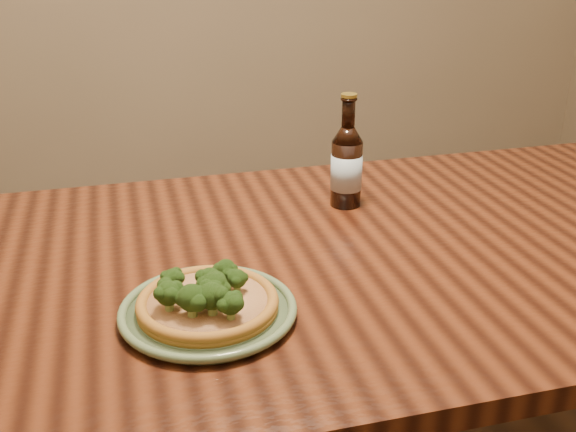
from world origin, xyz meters
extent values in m
cube|color=#471F0F|center=(0.00, 0.10, 0.73)|extent=(1.60, 0.90, 0.04)
cylinder|color=#471F0F|center=(-0.73, 0.48, 0.35)|extent=(0.07, 0.07, 0.71)
cylinder|color=#471F0F|center=(0.73, 0.48, 0.35)|extent=(0.07, 0.07, 0.71)
cylinder|color=#596E4B|center=(-0.35, -0.06, 0.76)|extent=(0.25, 0.25, 0.01)
torus|color=#596E4B|center=(-0.35, -0.06, 0.76)|extent=(0.27, 0.27, 0.01)
torus|color=#596E4B|center=(-0.35, -0.06, 0.76)|extent=(0.22, 0.22, 0.01)
cylinder|color=#9E6823|center=(-0.35, -0.06, 0.77)|extent=(0.21, 0.21, 0.01)
torus|color=#9E6823|center=(-0.35, -0.06, 0.78)|extent=(0.21, 0.21, 0.02)
cylinder|color=#CCB67D|center=(-0.35, -0.06, 0.78)|extent=(0.18, 0.18, 0.01)
sphere|color=#2F5219|center=(-0.34, -0.08, 0.81)|extent=(0.06, 0.06, 0.04)
sphere|color=#2F5219|center=(-0.41, -0.08, 0.81)|extent=(0.05, 0.05, 0.04)
sphere|color=#2F5219|center=(-0.38, -0.10, 0.81)|extent=(0.06, 0.06, 0.04)
sphere|color=#2F5219|center=(-0.35, -0.05, 0.80)|extent=(0.05, 0.05, 0.03)
sphere|color=#2F5219|center=(-0.32, -0.02, 0.80)|extent=(0.04, 0.04, 0.03)
sphere|color=#2F5219|center=(-0.31, -0.05, 0.80)|extent=(0.03, 0.03, 0.03)
sphere|color=#2F5219|center=(-0.33, -0.12, 0.80)|extent=(0.05, 0.05, 0.03)
sphere|color=#2F5219|center=(-0.40, -0.02, 0.80)|extent=(0.04, 0.04, 0.03)
sphere|color=#2F5219|center=(-0.35, -0.11, 0.81)|extent=(0.06, 0.06, 0.04)
cylinder|color=black|center=(-0.01, 0.30, 0.82)|extent=(0.06, 0.06, 0.14)
cone|color=black|center=(-0.01, 0.30, 0.90)|extent=(0.06, 0.06, 0.03)
cylinder|color=black|center=(-0.01, 0.30, 0.95)|extent=(0.03, 0.03, 0.06)
torus|color=black|center=(-0.01, 0.30, 0.98)|extent=(0.03, 0.03, 0.01)
cylinder|color=#A58C33|center=(-0.01, 0.30, 0.98)|extent=(0.03, 0.03, 0.01)
cylinder|color=silver|center=(-0.01, 0.30, 0.82)|extent=(0.07, 0.07, 0.07)
camera|label=1|loc=(-0.46, -0.94, 1.30)|focal=42.00mm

